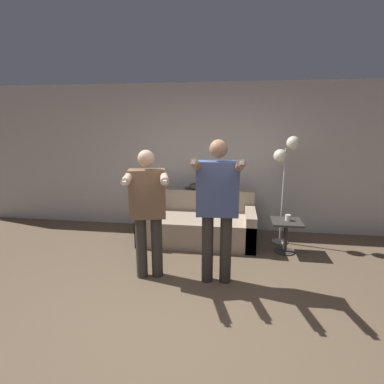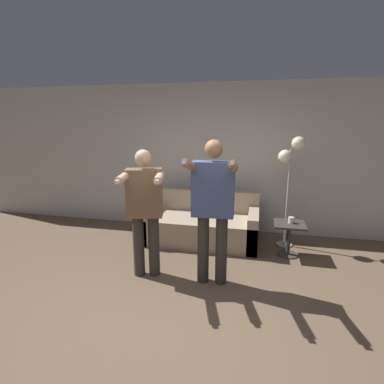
% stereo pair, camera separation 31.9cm
% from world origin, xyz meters
% --- Properties ---
extents(ground_plane, '(16.00, 16.00, 0.00)m').
position_xyz_m(ground_plane, '(0.00, 0.00, 0.00)').
color(ground_plane, brown).
extents(wall_back, '(10.00, 0.05, 2.60)m').
position_xyz_m(wall_back, '(0.00, 2.69, 1.30)').
color(wall_back, beige).
rests_on(wall_back, ground_plane).
extents(couch, '(1.86, 0.91, 0.78)m').
position_xyz_m(couch, '(-0.12, 2.03, 0.26)').
color(couch, tan).
rests_on(couch, ground_plane).
extents(person_left, '(0.61, 0.76, 1.61)m').
position_xyz_m(person_left, '(-0.57, 0.72, 0.93)').
color(person_left, '#38332D').
rests_on(person_left, ground_plane).
extents(person_right, '(0.58, 0.68, 1.74)m').
position_xyz_m(person_right, '(0.27, 0.72, 1.02)').
color(person_right, '#38332D').
rests_on(person_right, ground_plane).
extents(cat, '(0.43, 0.12, 0.17)m').
position_xyz_m(cat, '(-0.14, 2.38, 0.86)').
color(cat, '#3D3833').
rests_on(cat, couch).
extents(floor_lamp, '(0.38, 0.26, 1.73)m').
position_xyz_m(floor_lamp, '(1.24, 2.13, 1.37)').
color(floor_lamp, '#B2B2B7').
rests_on(floor_lamp, ground_plane).
extents(side_table, '(0.44, 0.44, 0.50)m').
position_xyz_m(side_table, '(1.25, 1.75, 0.36)').
color(side_table, '#38332D').
rests_on(side_table, ground_plane).
extents(cup, '(0.08, 0.08, 0.09)m').
position_xyz_m(cup, '(1.27, 1.77, 0.54)').
color(cup, white).
rests_on(cup, side_table).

